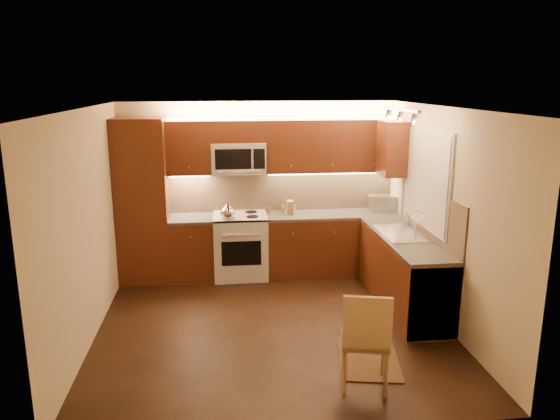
{
  "coord_description": "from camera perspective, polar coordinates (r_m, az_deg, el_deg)",
  "views": [
    {
      "loc": [
        -0.56,
        -5.7,
        2.77
      ],
      "look_at": [
        0.15,
        0.55,
        1.25
      ],
      "focal_mm": 34.13,
      "sensor_mm": 36.0,
      "label": 1
    }
  ],
  "objects": [
    {
      "name": "upper_cab_back_right",
      "position": [
        7.75,
        5.52,
        6.88
      ],
      "size": [
        1.92,
        0.35,
        0.75
      ],
      "primitive_type": "cube",
      "color": "#4F1D11",
      "rests_on": "wall_back"
    },
    {
      "name": "rug",
      "position": [
        5.73,
        9.45,
        -15.45
      ],
      "size": [
        0.74,
        0.98,
        0.01
      ],
      "primitive_type": "cube",
      "rotation": [
        0.0,
        0.0,
        -0.17
      ],
      "color": "black",
      "rests_on": "floor"
    },
    {
      "name": "spice_jar_a",
      "position": [
        7.89,
        0.31,
        0.23
      ],
      "size": [
        0.06,
        0.06,
        0.1
      ],
      "primitive_type": "cylinder",
      "rotation": [
        0.0,
        0.0,
        -0.29
      ],
      "color": "silver",
      "rests_on": "counter_back_right"
    },
    {
      "name": "knife_block",
      "position": [
        7.7,
        1.07,
        0.28
      ],
      "size": [
        0.1,
        0.15,
        0.2
      ],
      "primitive_type": "cube",
      "rotation": [
        0.0,
        0.0,
        -0.06
      ],
      "color": "#A8814B",
      "rests_on": "counter_back_right"
    },
    {
      "name": "base_cab_back_left",
      "position": [
        7.78,
        -9.37,
        -4.12
      ],
      "size": [
        0.62,
        0.6,
        0.86
      ],
      "primitive_type": "cube",
      "color": "#4F1D11",
      "rests_on": "floor"
    },
    {
      "name": "floor",
      "position": [
        6.37,
        -0.8,
        -12.22
      ],
      "size": [
        4.0,
        4.0,
        0.01
      ],
      "primitive_type": "cube",
      "color": "black",
      "rests_on": "ground"
    },
    {
      "name": "faucet",
      "position": [
        6.93,
        14.37,
        -1.23
      ],
      "size": [
        0.2,
        0.04,
        0.3
      ],
      "primitive_type": null,
      "color": "silver",
      "rests_on": "counter_right"
    },
    {
      "name": "wall_back",
      "position": [
        7.87,
        -2.28,
        2.44
      ],
      "size": [
        4.0,
        0.01,
        2.5
      ],
      "primitive_type": "cube",
      "color": "beige",
      "rests_on": "ground"
    },
    {
      "name": "window_blinds",
      "position": [
        6.84,
        15.3,
        3.25
      ],
      "size": [
        0.02,
        1.36,
        1.16
      ],
      "primitive_type": "cube",
      "color": "silver",
      "rests_on": "wall_right"
    },
    {
      "name": "upper_cab_back_left",
      "position": [
        7.59,
        -9.74,
        6.62
      ],
      "size": [
        0.62,
        0.35,
        0.75
      ],
      "primitive_type": "cube",
      "color": "#4F1D11",
      "rests_on": "wall_back"
    },
    {
      "name": "base_cab_right",
      "position": [
        6.92,
        13.1,
        -6.57
      ],
      "size": [
        0.6,
        2.0,
        0.86
      ],
      "primitive_type": "cube",
      "color": "#4F1D11",
      "rests_on": "floor"
    },
    {
      "name": "microwave",
      "position": [
        7.59,
        -4.47,
        5.59
      ],
      "size": [
        0.76,
        0.38,
        0.44
      ],
      "primitive_type": null,
      "color": "silver",
      "rests_on": "wall_back"
    },
    {
      "name": "pantry",
      "position": [
        7.66,
        -14.51,
        0.92
      ],
      "size": [
        0.7,
        0.6,
        2.3
      ],
      "primitive_type": "cube",
      "color": "#4F1D11",
      "rests_on": "floor"
    },
    {
      "name": "spice_jar_d",
      "position": [
        7.82,
        0.38,
        0.07
      ],
      "size": [
        0.06,
        0.06,
        0.09
      ],
      "primitive_type": "cylinder",
      "rotation": [
        0.0,
        0.0,
        0.34
      ],
      "color": "#A78032",
      "rests_on": "counter_back_right"
    },
    {
      "name": "counter_right",
      "position": [
        6.78,
        13.3,
        -2.99
      ],
      "size": [
        0.6,
        2.0,
        0.04
      ],
      "primitive_type": "cube",
      "color": "#312F2C",
      "rests_on": "base_cab_right"
    },
    {
      "name": "dining_chair",
      "position": [
        5.08,
        9.13,
        -13.38
      ],
      "size": [
        0.51,
        0.51,
        0.97
      ],
      "primitive_type": null,
      "rotation": [
        0.0,
        0.0,
        -0.22
      ],
      "color": "#A8814B",
      "rests_on": "floor"
    },
    {
      "name": "base_cab_back_right",
      "position": [
        7.93,
        5.47,
        -3.65
      ],
      "size": [
        1.92,
        0.6,
        0.86
      ],
      "primitive_type": "cube",
      "color": "#4F1D11",
      "rests_on": "floor"
    },
    {
      "name": "backsplash_back",
      "position": [
        7.9,
        0.26,
        2.12
      ],
      "size": [
        3.3,
        0.02,
        0.6
      ],
      "primitive_type": "cube",
      "color": "tan",
      "rests_on": "wall_back"
    },
    {
      "name": "backsplash_right",
      "position": [
        6.8,
        15.75,
        -0.29
      ],
      "size": [
        0.02,
        2.0,
        0.6
      ],
      "primitive_type": "cube",
      "color": "tan",
      "rests_on": "wall_right"
    },
    {
      "name": "spice_jar_c",
      "position": [
        7.93,
        1.55,
        0.32
      ],
      "size": [
        0.06,
        0.06,
        0.1
      ],
      "primitive_type": "cylinder",
      "rotation": [
        0.0,
        0.0,
        -0.26
      ],
      "color": "silver",
      "rests_on": "counter_back_right"
    },
    {
      "name": "counter_back_right",
      "position": [
        7.81,
        5.55,
        -0.5
      ],
      "size": [
        1.92,
        0.6,
        0.04
      ],
      "primitive_type": "cube",
      "color": "#312F2C",
      "rests_on": "base_cab_back_right"
    },
    {
      "name": "sink",
      "position": [
        6.89,
        12.93,
        -1.88
      ],
      "size": [
        0.52,
        0.86,
        0.15
      ],
      "primitive_type": null,
      "color": "silver",
      "rests_on": "counter_right"
    },
    {
      "name": "wall_front",
      "position": [
        4.04,
        1.99,
        -8.53
      ],
      "size": [
        4.0,
        0.01,
        2.5
      ],
      "primitive_type": "cube",
      "color": "beige",
      "rests_on": "ground"
    },
    {
      "name": "track_light_bar",
      "position": [
        6.47,
        12.8,
        10.5
      ],
      "size": [
        0.04,
        1.2,
        0.03
      ],
      "primitive_type": "cube",
      "color": "silver",
      "rests_on": "ceiling"
    },
    {
      "name": "spice_jar_b",
      "position": [
        7.78,
        -1.13,
        -0.02
      ],
      "size": [
        0.05,
        0.05,
        0.08
      ],
      "primitive_type": "cylinder",
      "rotation": [
        0.0,
        0.0,
        -0.35
      ],
      "color": "brown",
      "rests_on": "counter_back_right"
    },
    {
      "name": "upper_cab_bridge",
      "position": [
        7.56,
        -4.53,
        8.42
      ],
      "size": [
        0.76,
        0.35,
        0.31
      ],
      "primitive_type": "cube",
      "color": "#4F1D11",
      "rests_on": "wall_back"
    },
    {
      "name": "wall_right",
      "position": [
        6.43,
        17.18,
        -0.71
      ],
      "size": [
        0.01,
        4.0,
        2.5
      ],
      "primitive_type": "cube",
      "color": "beige",
      "rests_on": "ground"
    },
    {
      "name": "stove",
      "position": [
        7.74,
        -4.27,
        -3.83
      ],
      "size": [
        0.76,
        0.65,
        0.92
      ],
      "primitive_type": null,
      "color": "silver",
      "rests_on": "floor"
    },
    {
      "name": "dishwasher",
      "position": [
        6.31,
        15.21,
        -8.7
      ],
      "size": [
        0.58,
        0.6,
        0.84
      ],
      "primitive_type": "cube",
      "color": "silver",
      "rests_on": "floor"
    },
    {
      "name": "upper_cab_right_corner",
      "position": [
        7.55,
        12.07,
        6.47
      ],
      "size": [
        0.35,
        0.5,
        0.75
      ],
      "primitive_type": "cube",
      "color": "#4F1D11",
      "rests_on": "wall_right"
    },
    {
      "name": "soap_bottle",
      "position": [
        7.45,
        13.33,
        -0.68
      ],
      "size": [
        0.09,
        0.1,
        0.16
      ],
      "primitive_type": "imported",
      "rotation": [
        0.0,
        0.0,
        -0.32
      ],
      "color": "silver",
      "rests_on": "counter_right"
    },
    {
      "name": "window_frame",
      "position": [
        6.85,
        15.46,
        3.25
      ],
      "size": [
        0.03,
        1.44,
        1.24
      ],
      "primitive_type": "cube",
      "color": "silver",
      "rests_on": "wall_right"
    },
    {
      "name": "ceiling",
      "position": [
        5.74,
        -0.88,
        10.88
      ],
      "size": [
        4.0,
        4.0,
        0.01
      ],
      "primitive_type": "cube",
      "color": "beige",
      "rests_on": "ground"
    },
    {
      "name": "wall_left",
      "position": [
        6.08,
        -19.97,
        -1.75
      ],
      "size": [
        0.01,
        4.0,
        2.5
      ],
      "primitive_type": "cube",
      "color": "beige",
      "rests_on": "ground"
    },
    {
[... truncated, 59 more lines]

